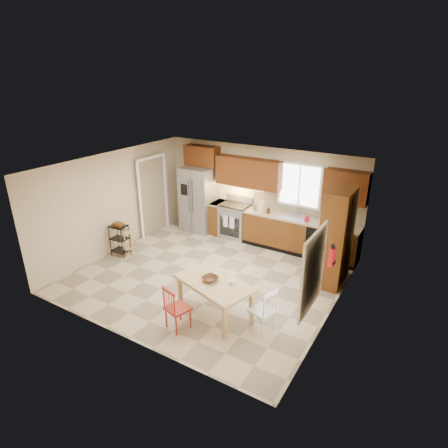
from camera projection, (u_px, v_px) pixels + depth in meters
floor at (208, 276)px, 8.40m from camera, size 5.50×5.50×0.00m
ceiling at (206, 166)px, 7.45m from camera, size 5.50×5.00×0.02m
wall_back at (259, 193)px, 9.91m from camera, size 5.50×0.02×2.50m
wall_front at (121, 275)px, 5.95m from camera, size 5.50×0.02×2.50m
wall_left at (115, 202)px, 9.24m from camera, size 0.02×5.00×2.50m
wall_right at (337, 255)px, 6.61m from camera, size 0.02×5.00×2.50m
refrigerator at (199, 199)px, 10.55m from camera, size 0.92×0.75×1.82m
range_stove at (235, 221)px, 10.22m from camera, size 0.76×0.63×0.92m
base_cabinet_narrow at (218, 217)px, 10.50m from camera, size 0.30×0.60×0.90m
base_cabinet_run at (299, 235)px, 9.36m from camera, size 2.92×0.60×0.90m
dishwasher at (317, 244)px, 8.86m from camera, size 0.60×0.02×0.78m
backsplash at (306, 205)px, 9.31m from camera, size 2.92×0.03×0.55m
upper_over_fridge at (202, 156)px, 10.26m from camera, size 1.00×0.35×0.55m
upper_left_block at (248, 173)px, 9.67m from camera, size 1.80×0.35×0.75m
upper_right_block at (346, 187)px, 8.48m from camera, size 1.00×0.35×0.75m
window_back at (300, 185)px, 9.21m from camera, size 1.12×0.04×1.12m
sink at (293, 219)px, 9.29m from camera, size 0.62×0.46×0.16m
undercab_glow at (238, 186)px, 9.94m from camera, size 1.60×0.30×0.01m
soap_bottle at (307, 218)px, 8.98m from camera, size 0.09×0.09×0.19m
paper_towel at (262, 206)px, 9.59m from camera, size 0.12×0.12×0.28m
canister_steel at (255, 207)px, 9.71m from camera, size 0.11×0.11×0.18m
canister_wood at (268, 211)px, 9.50m from camera, size 0.10×0.10×0.14m
pantry at (336, 237)px, 7.79m from camera, size 0.50×0.95×2.10m
fire_extinguisher at (332, 257)px, 6.85m from camera, size 0.12×0.12×0.36m
window_right at (313, 271)px, 5.66m from camera, size 0.04×1.02×1.32m
doorway at (153, 197)px, 10.31m from camera, size 0.04×0.95×2.10m
dining_table at (214, 299)px, 6.93m from camera, size 1.61×1.19×0.70m
chair_red at (178, 307)px, 6.55m from camera, size 0.49×0.49×0.85m
chair_white at (262, 310)px, 6.48m from camera, size 0.49×0.49×0.85m
table_bowl at (210, 281)px, 6.83m from camera, size 0.36×0.36×0.07m
table_jar at (232, 283)px, 6.70m from camera, size 0.12×0.12×0.11m
bar_stool at (128, 243)px, 9.23m from camera, size 0.40×0.40×0.66m
utility_cart at (120, 240)px, 9.17m from camera, size 0.43×0.35×0.83m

